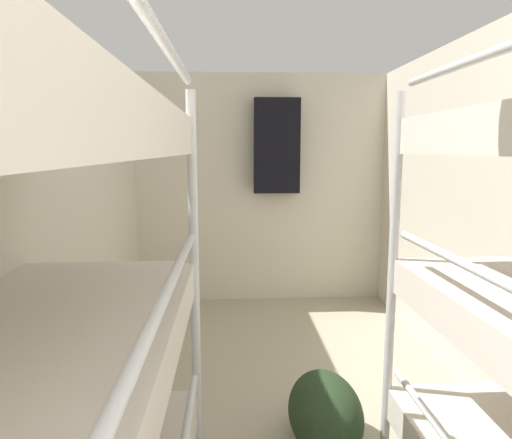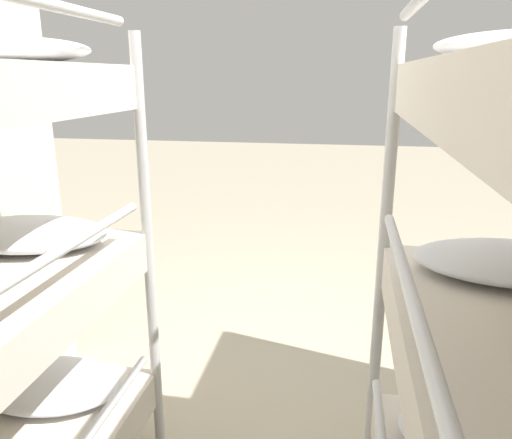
{
  "view_description": "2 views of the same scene",
  "coord_description": "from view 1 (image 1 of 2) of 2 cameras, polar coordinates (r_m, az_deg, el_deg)",
  "views": [
    {
      "loc": [
        -0.3,
        0.37,
        1.53
      ],
      "look_at": [
        -0.1,
        3.95,
        0.97
      ],
      "focal_mm": 32.0,
      "sensor_mm": 36.0,
      "label": 1
    },
    {
      "loc": [
        -0.3,
        2.39,
        1.63
      ],
      "look_at": [
        0.04,
        0.47,
        1.06
      ],
      "focal_mm": 35.0,
      "sensor_mm": 36.0,
      "label": 2
    }
  ],
  "objects": [
    {
      "name": "wall_left",
      "position": [
        2.33,
        -27.68,
        -2.09
      ],
      "size": [
        0.06,
        5.01,
        2.26
      ],
      "color": "beige",
      "rests_on": "ground_plane"
    },
    {
      "name": "wall_back",
      "position": [
        4.58,
        0.54,
        3.78
      ],
      "size": [
        2.58,
        0.06,
        2.26
      ],
      "color": "beige",
      "rests_on": "ground_plane"
    },
    {
      "name": "bunk_stack_left_near",
      "position": [
        1.33,
        -28.58,
        -18.09
      ],
      "size": [
        0.79,
        1.9,
        1.82
      ],
      "color": "silver",
      "rests_on": "ground_plane"
    },
    {
      "name": "duffel_bag",
      "position": [
        2.57,
        8.63,
        -22.75
      ],
      "size": [
        0.38,
        0.58,
        0.38
      ],
      "color": "#23381E",
      "rests_on": "ground_plane"
    },
    {
      "name": "hanging_coat",
      "position": [
        4.43,
        2.62,
        9.16
      ],
      "size": [
        0.44,
        0.12,
        0.9
      ],
      "color": "black"
    }
  ]
}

